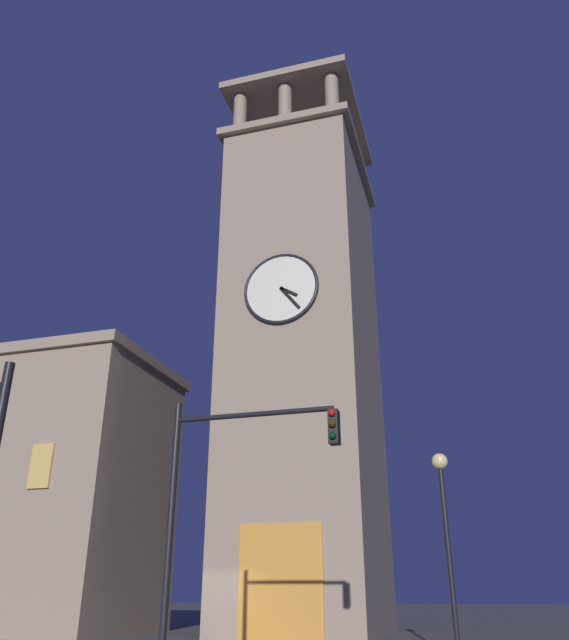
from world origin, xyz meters
name	(u,v)px	position (x,y,z in m)	size (l,w,h in m)	color
clocktower	(305,358)	(-2.36, -5.69, 12.06)	(6.76, 8.76, 29.53)	gray
traffic_signal_near	(226,481)	(-4.22, 8.81, 3.83)	(3.94, 0.41, 5.70)	black
street_lamp	(445,511)	(-8.65, 4.08, 3.57)	(0.44, 0.44, 5.12)	black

